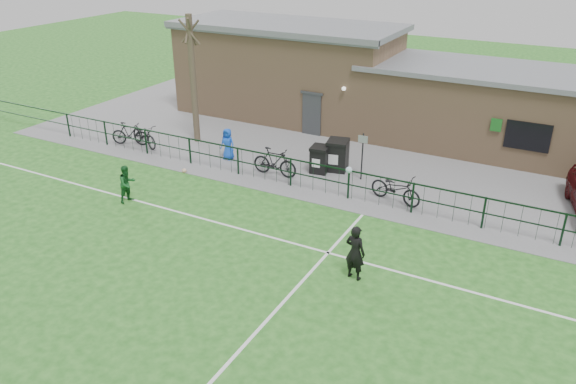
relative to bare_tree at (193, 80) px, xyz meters
The scene contains 19 objects.
ground 13.54m from the bare_tree, 52.70° to the right, with size 90.00×90.00×0.00m, color #215F1B.
paving_strip 9.05m from the bare_tree, 20.56° to the left, with size 34.00×13.00×0.02m, color slate.
pitch_line_touch 8.96m from the bare_tree, 18.65° to the right, with size 28.00×0.10×0.01m, color white.
pitch_line_mid 10.73m from the bare_tree, 39.09° to the right, with size 28.00×0.10×0.01m, color white.
pitch_line_perp 14.81m from the bare_tree, 46.40° to the right, with size 0.10×16.00×0.01m, color white.
perimeter_fence 8.72m from the bare_tree, 17.35° to the right, with size 28.00×0.10×1.20m, color black.
bare_tree is the anchor object (origin of this frame).
wheelie_bin_left 7.85m from the bare_tree, ahead, with size 0.83×0.94×1.25m, color black.
wheelie_bin_right 7.37m from the bare_tree, ahead, with size 0.70×0.79×1.06m, color black.
sign_post 9.01m from the bare_tree, ahead, with size 0.06×0.06×2.00m, color black.
bicycle_b 3.98m from the bare_tree, 141.31° to the right, with size 0.52×1.85×1.11m, color black.
bicycle_c 3.49m from the bare_tree, 134.71° to the right, with size 0.71×2.04×1.07m, color black.
bicycle_d 6.23m from the bare_tree, 19.34° to the right, with size 0.57×2.01×1.21m, color black.
bicycle_e 11.13m from the bare_tree, 10.27° to the right, with size 0.73×2.10×1.10m, color black.
spectator_child 3.73m from the bare_tree, 25.60° to the right, with size 0.69×0.45×1.42m, color blue.
goalkeeper_kick 13.58m from the bare_tree, 33.20° to the right, with size 1.93×3.30×2.20m.
outfield_player 7.24m from the bare_tree, 75.30° to the right, with size 0.70×0.55×1.45m, color #185624.
ball_ground 4.90m from the bare_tree, 61.40° to the right, with size 0.19×0.19×0.19m, color white.
clubhouse 9.34m from the bare_tree, 40.12° to the left, with size 24.25×5.40×4.96m.
Camera 1 is at (8.19, -10.20, 9.42)m, focal length 35.00 mm.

